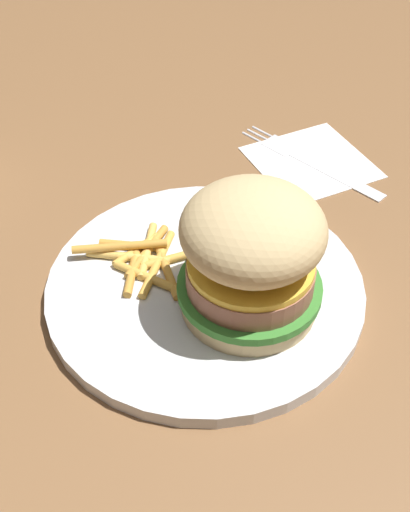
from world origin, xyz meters
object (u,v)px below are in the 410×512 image
Objects in this scene: fries_pile at (145,259)px; napkin at (311,162)px; plate at (205,288)px; sandwich at (252,254)px; fork at (310,159)px.

napkin is at bearing 109.12° from fries_pile.
napkin is (-0.12, 0.18, -0.01)m from plate.
fries_pile is (-0.04, -0.03, 0.01)m from plate.
fries_pile reaches higher than plate.
fries_pile is (-0.08, -0.05, -0.05)m from sandwich.
sandwich is 0.66× the size of fork.
plate reaches higher than fork.
fries_pile is at bearing -141.93° from plate.
fries_pile is 0.60× the size of fork.
sandwich is 0.23m from fork.
fries_pile is 0.23m from fork.
sandwich is at bearing 29.43° from plate.
plate is at bearing -56.17° from fork.
sandwich is 1.10× the size of fries_pile.
sandwich reaches higher than napkin.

